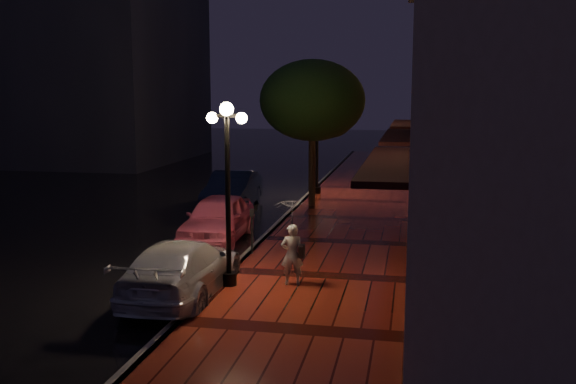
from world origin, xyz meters
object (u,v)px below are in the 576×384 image
Objects in this scene: streetlamp_far at (317,139)px; parking_meter at (252,227)px; silver_car at (182,269)px; streetlamp_near at (228,183)px; navy_car at (233,190)px; pink_car at (218,218)px; street_tree at (313,103)px; woman_with_umbrella at (292,229)px.

streetlamp_far is 11.13m from parking_meter.
streetlamp_near is at bearing -148.81° from silver_car.
pink_car is at bearing -81.53° from navy_car.
street_tree is 1.35× the size of pink_car.
silver_car is (-0.95, -14.60, -1.93)m from streetlamp_far.
parking_meter is at bearing -91.04° from streetlamp_far.
streetlamp_near is at bearing -0.29° from woman_with_umbrella.
street_tree is 8.67m from parking_meter.
pink_car is 3.31× the size of parking_meter.
street_tree is 1.26× the size of silver_car.
street_tree is at bearing 72.37° from parking_meter.
streetlamp_near is at bearing -90.00° from streetlamp_far.
streetlamp_near is 0.74× the size of street_tree.
streetlamp_far is 1.01× the size of pink_car.
street_tree is at bearing -85.09° from streetlamp_far.
pink_car is at bearing -101.30° from streetlamp_far.
streetlamp_near is 10.97m from navy_car.
navy_car is (-1.08, 5.49, 0.03)m from pink_car.
streetlamp_far is 14.75m from silver_car.
woman_with_umbrella is at bearing -69.30° from navy_car.
parking_meter is (2.69, -7.43, 0.17)m from navy_car.
streetlamp_near is at bearing -77.15° from navy_car.
streetlamp_near is 0.93× the size of navy_car.
woman_with_umbrella is (2.40, 0.95, 0.84)m from silver_car.
navy_car is at bearing 105.50° from streetlamp_near.
streetlamp_far is at bearing 90.00° from streetlamp_near.
navy_car is at bearing -169.75° from street_tree.
silver_car is (0.86, -5.53, -0.06)m from pink_car.
street_tree is at bearing -97.70° from woman_with_umbrella.
silver_car is at bearing -116.15° from parking_meter.
silver_car is at bearing 7.54° from woman_with_umbrella.
streetlamp_far is 9.43m from pink_car.
street_tree is 4.73m from navy_car.
silver_car is (-0.95, -0.60, -1.93)m from streetlamp_near.
streetlamp_near is 1.01× the size of pink_car.
streetlamp_near reaches higher than silver_car.
street_tree is 1.26× the size of navy_car.
silver_car is at bearing -93.72° from streetlamp_far.
street_tree is at bearing -96.91° from silver_car.
streetlamp_far is 13.76m from woman_with_umbrella.
navy_car is at bearing 99.43° from pink_car.
pink_car is 5.59m from navy_car.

